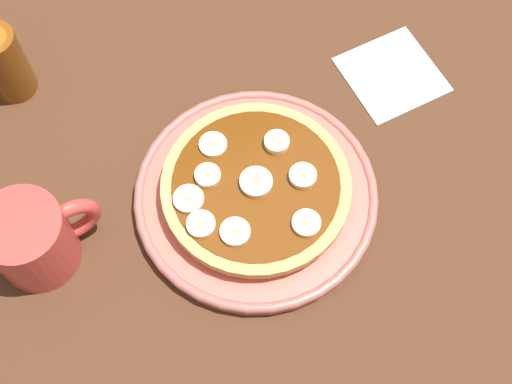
# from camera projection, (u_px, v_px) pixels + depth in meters

# --- Properties ---
(ground_plane) EXTENTS (1.40, 1.40, 0.03)m
(ground_plane) POSITION_uv_depth(u_px,v_px,m) (256.00, 205.00, 0.80)
(ground_plane) COLOR #422616
(plate) EXTENTS (0.27, 0.27, 0.02)m
(plate) POSITION_uv_depth(u_px,v_px,m) (256.00, 196.00, 0.78)
(plate) COLOR #CC594C
(plate) RESTS_ON ground_plane
(pancake_stack) EXTENTS (0.21, 0.21, 0.03)m
(pancake_stack) POSITION_uv_depth(u_px,v_px,m) (256.00, 188.00, 0.76)
(pancake_stack) COLOR tan
(pancake_stack) RESTS_ON plate
(banana_slice_0) EXTENTS (0.04, 0.04, 0.01)m
(banana_slice_0) POSITION_uv_depth(u_px,v_px,m) (260.00, 181.00, 0.75)
(banana_slice_0) COLOR #F0E7C4
(banana_slice_0) RESTS_ON pancake_stack
(banana_slice_1) EXTENTS (0.03, 0.03, 0.01)m
(banana_slice_1) POSITION_uv_depth(u_px,v_px,m) (208.00, 176.00, 0.75)
(banana_slice_1) COLOR #FAE5B9
(banana_slice_1) RESTS_ON pancake_stack
(banana_slice_2) EXTENTS (0.03, 0.03, 0.01)m
(banana_slice_2) POSITION_uv_depth(u_px,v_px,m) (306.00, 223.00, 0.73)
(banana_slice_2) COLOR #EBE6BF
(banana_slice_2) RESTS_ON pancake_stack
(banana_slice_3) EXTENTS (0.03, 0.03, 0.01)m
(banana_slice_3) POSITION_uv_depth(u_px,v_px,m) (201.00, 224.00, 0.73)
(banana_slice_3) COLOR #F9E5C3
(banana_slice_3) RESTS_ON pancake_stack
(banana_slice_4) EXTENTS (0.03, 0.03, 0.01)m
(banana_slice_4) POSITION_uv_depth(u_px,v_px,m) (277.00, 142.00, 0.77)
(banana_slice_4) COLOR #FBF3B2
(banana_slice_4) RESTS_ON pancake_stack
(banana_slice_5) EXTENTS (0.03, 0.03, 0.01)m
(banana_slice_5) POSITION_uv_depth(u_px,v_px,m) (235.00, 232.00, 0.73)
(banana_slice_5) COLOR #FEF2C1
(banana_slice_5) RESTS_ON pancake_stack
(banana_slice_6) EXTENTS (0.03, 0.03, 0.01)m
(banana_slice_6) POSITION_uv_depth(u_px,v_px,m) (213.00, 145.00, 0.77)
(banana_slice_6) COLOR #F4EFB6
(banana_slice_6) RESTS_ON pancake_stack
(banana_slice_7) EXTENTS (0.03, 0.03, 0.01)m
(banana_slice_7) POSITION_uv_depth(u_px,v_px,m) (189.00, 199.00, 0.74)
(banana_slice_7) COLOR #F6E4B2
(banana_slice_7) RESTS_ON pancake_stack
(banana_slice_8) EXTENTS (0.03, 0.03, 0.01)m
(banana_slice_8) POSITION_uv_depth(u_px,v_px,m) (303.00, 176.00, 0.75)
(banana_slice_8) COLOR beige
(banana_slice_8) RESTS_ON pancake_stack
(coffee_mug) EXTENTS (0.12, 0.09, 0.09)m
(coffee_mug) POSITION_uv_depth(u_px,v_px,m) (34.00, 238.00, 0.72)
(coffee_mug) COLOR #B23833
(coffee_mug) RESTS_ON ground_plane
(napkin) EXTENTS (0.11, 0.11, 0.00)m
(napkin) POSITION_uv_depth(u_px,v_px,m) (392.00, 74.00, 0.86)
(napkin) COLOR #99B2BF
(napkin) RESTS_ON ground_plane
(syrup_bottle) EXTENTS (0.05, 0.05, 0.13)m
(syrup_bottle) POSITION_uv_depth(u_px,v_px,m) (2.00, 59.00, 0.81)
(syrup_bottle) COLOR brown
(syrup_bottle) RESTS_ON ground_plane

